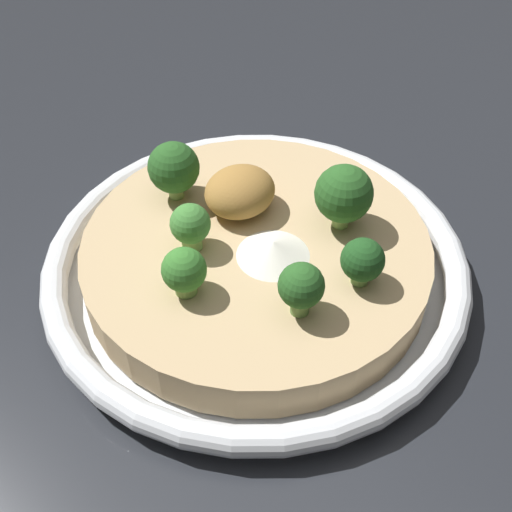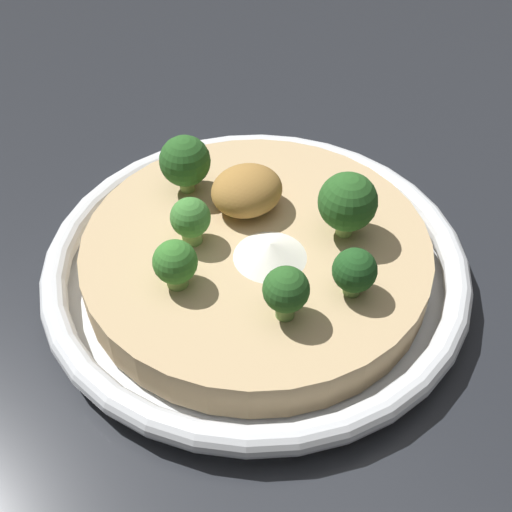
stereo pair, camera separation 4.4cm
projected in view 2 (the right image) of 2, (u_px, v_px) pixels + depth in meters
ground_plane at (256, 277)px, 0.45m from camera, size 6.00×6.00×0.00m
risotto_bowl at (256, 261)px, 0.44m from camera, size 0.29×0.29×0.03m
cheese_sprinkle at (275, 248)px, 0.41m from camera, size 0.05×0.05×0.01m
crispy_onion_garnish at (247, 190)px, 0.44m from camera, size 0.05×0.05×0.03m
broccoli_back at (286, 291)px, 0.37m from camera, size 0.03×0.03×0.04m
broccoli_back_right at (175, 263)px, 0.39m from camera, size 0.03×0.03×0.03m
broccoli_left at (348, 203)px, 0.41m from camera, size 0.04×0.04×0.05m
broccoli_front at (185, 162)px, 0.45m from camera, size 0.04×0.04×0.04m
broccoli_right at (191, 219)px, 0.42m from camera, size 0.03×0.03×0.03m
broccoli_back_left at (354, 271)px, 0.38m from camera, size 0.03×0.03×0.03m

